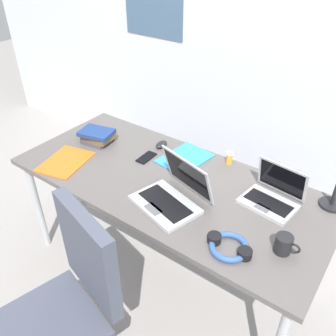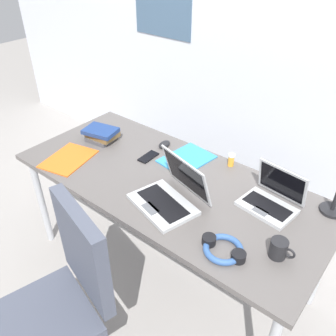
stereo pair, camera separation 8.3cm
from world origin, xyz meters
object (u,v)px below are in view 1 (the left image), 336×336
at_px(headphones, 229,247).
at_px(coffee_mug, 284,244).
at_px(book_stack, 97,136).
at_px(computer_mouse, 161,144).
at_px(paper_folder_mid_desk, 185,158).
at_px(cell_phone, 146,157).
at_px(laptop_near_mouse, 272,196).
at_px(pill_bottle, 229,158).
at_px(office_chair, 65,321).
at_px(laptop_by_keyboard, 172,195).
at_px(paper_folder_front_right, 66,162).

bearing_deg(headphones, coffee_mug, 32.88).
xyz_separation_m(book_stack, coffee_mug, (1.33, -0.20, -0.00)).
height_order(computer_mouse, paper_folder_mid_desk, computer_mouse).
bearing_deg(cell_phone, laptop_near_mouse, 1.72).
distance_m(laptop_near_mouse, headphones, 0.41).
distance_m(headphones, pill_bottle, 0.68).
bearing_deg(pill_bottle, office_chair, -100.03).
bearing_deg(book_stack, pill_bottle, 18.85).
height_order(laptop_by_keyboard, book_stack, laptop_by_keyboard).
distance_m(computer_mouse, paper_folder_front_right, 0.60).
height_order(cell_phone, paper_folder_mid_desk, cell_phone).
bearing_deg(computer_mouse, book_stack, -154.83).
height_order(computer_mouse, pill_bottle, pill_bottle).
distance_m(laptop_near_mouse, book_stack, 1.17).
bearing_deg(laptop_by_keyboard, laptop_near_mouse, 36.10).
height_order(computer_mouse, headphones, headphones).
height_order(laptop_by_keyboard, computer_mouse, laptop_by_keyboard).
distance_m(laptop_by_keyboard, computer_mouse, 0.56).
relative_size(pill_bottle, coffee_mug, 0.70).
relative_size(laptop_by_keyboard, office_chair, 0.41).
relative_size(cell_phone, office_chair, 0.14).
relative_size(headphones, pill_bottle, 2.71).
height_order(pill_bottle, paper_folder_front_right, pill_bottle).
bearing_deg(laptop_by_keyboard, paper_folder_front_right, -174.21).
xyz_separation_m(laptop_by_keyboard, computer_mouse, (-0.38, 0.41, -0.03)).
height_order(paper_folder_front_right, paper_folder_mid_desk, same).
relative_size(computer_mouse, book_stack, 0.41).
height_order(cell_phone, pill_bottle, pill_bottle).
relative_size(paper_folder_mid_desk, office_chair, 0.32).
bearing_deg(computer_mouse, laptop_by_keyboard, -50.11).
height_order(laptop_by_keyboard, paper_folder_front_right, laptop_by_keyboard).
distance_m(computer_mouse, book_stack, 0.42).
distance_m(pill_bottle, office_chair, 1.23).
relative_size(book_stack, office_chair, 0.24).
relative_size(laptop_near_mouse, book_stack, 1.24).
distance_m(book_stack, coffee_mug, 1.35).
bearing_deg(book_stack, coffee_mug, -8.42).
xyz_separation_m(headphones, paper_folder_front_right, (-1.12, 0.04, -0.01)).
relative_size(laptop_by_keyboard, computer_mouse, 4.17).
height_order(computer_mouse, coffee_mug, coffee_mug).
height_order(paper_folder_front_right, coffee_mug, coffee_mug).
relative_size(laptop_by_keyboard, paper_folder_mid_desk, 1.29).
bearing_deg(computer_mouse, headphones, -36.92).
distance_m(laptop_near_mouse, coffee_mug, 0.33).
xyz_separation_m(computer_mouse, paper_folder_mid_desk, (0.20, -0.03, -0.01)).
xyz_separation_m(laptop_near_mouse, cell_phone, (-0.78, -0.05, -0.04)).
distance_m(laptop_near_mouse, office_chair, 1.17).
relative_size(paper_folder_front_right, paper_folder_mid_desk, 1.00).
xyz_separation_m(laptop_by_keyboard, headphones, (0.39, -0.11, -0.03)).
relative_size(headphones, office_chair, 0.22).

